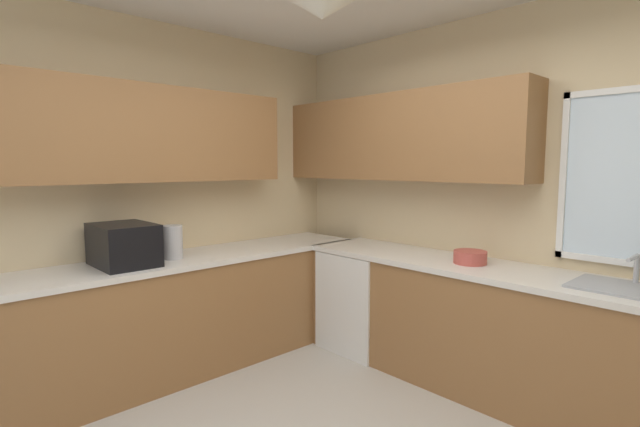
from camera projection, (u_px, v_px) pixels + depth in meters
The scene contains 8 objects.
room_shell at pixel (342, 125), 2.62m from camera, with size 4.25×3.90×2.74m.
counter_run_left at pixel (158, 319), 3.41m from camera, with size 0.65×3.51×0.88m.
counter_run_back at pixel (516, 337), 3.06m from camera, with size 3.34×0.65×0.88m.
dishwasher at pixel (364, 299), 3.99m from camera, with size 0.60×0.60×0.84m, color white.
microwave at pixel (124, 245), 3.19m from camera, with size 0.48×0.36×0.29m, color black.
kettle at pixel (173, 242), 3.42m from camera, with size 0.14×0.14×0.25m, color #B7B7BC.
sink_assembly at pixel (628, 288), 2.58m from camera, with size 0.56×0.40×0.19m.
bowl at pixel (470, 257), 3.26m from camera, with size 0.23×0.23×0.09m, color #B74C42.
Camera 1 is at (1.47, -1.40, 1.58)m, focal length 25.92 mm.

